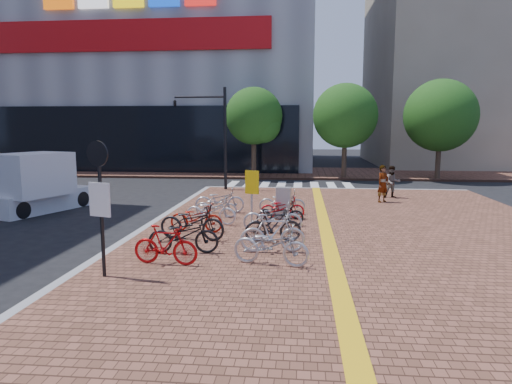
# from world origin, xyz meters

# --- Properties ---
(ground) EXTENTS (120.00, 120.00, 0.00)m
(ground) POSITION_xyz_m (0.00, 0.00, 0.00)
(ground) COLOR black
(ground) RESTS_ON ground
(sidewalk) EXTENTS (14.00, 34.00, 0.15)m
(sidewalk) POSITION_xyz_m (3.00, -5.00, 0.07)
(sidewalk) COLOR brown
(sidewalk) RESTS_ON ground
(tactile_strip) EXTENTS (0.40, 34.00, 0.01)m
(tactile_strip) POSITION_xyz_m (2.00, -5.00, 0.16)
(tactile_strip) COLOR yellow
(tactile_strip) RESTS_ON sidewalk
(kerb_west) EXTENTS (0.25, 34.00, 0.15)m
(kerb_west) POSITION_xyz_m (-4.00, -5.00, 0.08)
(kerb_west) COLOR gray
(kerb_west) RESTS_ON ground
(kerb_north) EXTENTS (14.00, 0.25, 0.15)m
(kerb_north) POSITION_xyz_m (3.00, 12.00, 0.08)
(kerb_north) COLOR gray
(kerb_north) RESTS_ON ground
(far_sidewalk) EXTENTS (70.00, 8.00, 0.15)m
(far_sidewalk) POSITION_xyz_m (0.00, 21.00, 0.07)
(far_sidewalk) COLOR brown
(far_sidewalk) RESTS_ON ground
(department_store) EXTENTS (36.00, 24.27, 28.00)m
(department_store) POSITION_xyz_m (-15.99, 31.95, 13.98)
(department_store) COLOR gray
(department_store) RESTS_ON ground
(building_beige) EXTENTS (20.00, 18.00, 18.00)m
(building_beige) POSITION_xyz_m (18.00, 32.00, 9.00)
(building_beige) COLOR gray
(building_beige) RESTS_ON ground
(crosswalk) EXTENTS (7.50, 4.00, 0.01)m
(crosswalk) POSITION_xyz_m (0.50, 14.00, 0.01)
(crosswalk) COLOR silver
(crosswalk) RESTS_ON ground
(street_trees) EXTENTS (16.20, 4.60, 6.35)m
(street_trees) POSITION_xyz_m (5.04, 17.45, 4.10)
(street_trees) COLOR #38281E
(street_trees) RESTS_ON far_sidewalk
(bike_0) EXTENTS (1.66, 0.61, 0.97)m
(bike_0) POSITION_xyz_m (-2.07, -2.55, 0.64)
(bike_0) COLOR #B80D0E
(bike_0) RESTS_ON sidewalk
(bike_1) EXTENTS (1.92, 0.86, 0.98)m
(bike_1) POSITION_xyz_m (-1.89, -1.52, 0.64)
(bike_1) COLOR black
(bike_1) RESTS_ON sidewalk
(bike_2) EXTENTS (2.10, 1.01, 1.06)m
(bike_2) POSITION_xyz_m (-2.01, -0.05, 0.68)
(bike_2) COLOR black
(bike_2) RESTS_ON sidewalk
(bike_3) EXTENTS (1.77, 0.76, 0.91)m
(bike_3) POSITION_xyz_m (-2.12, 0.97, 0.60)
(bike_3) COLOR #AE180C
(bike_3) RESTS_ON sidewalk
(bike_4) EXTENTS (1.87, 0.88, 0.94)m
(bike_4) POSITION_xyz_m (-1.88, 2.13, 0.62)
(bike_4) COLOR silver
(bike_4) RESTS_ON sidewalk
(bike_5) EXTENTS (1.65, 0.73, 0.84)m
(bike_5) POSITION_xyz_m (-1.93, 3.39, 0.57)
(bike_5) COLOR #A2A2A6
(bike_5) RESTS_ON sidewalk
(bike_6) EXTENTS (1.97, 0.88, 1.00)m
(bike_6) POSITION_xyz_m (-1.96, 4.27, 0.65)
(bike_6) COLOR #BBBBC0
(bike_6) RESTS_ON sidewalk
(bike_7) EXTENTS (1.98, 1.03, 0.99)m
(bike_7) POSITION_xyz_m (0.48, -2.33, 0.64)
(bike_7) COLOR #B1B1B6
(bike_7) RESTS_ON sidewalk
(bike_8) EXTENTS (1.77, 0.66, 1.04)m
(bike_8) POSITION_xyz_m (0.45, -1.20, 0.67)
(bike_8) COLOR #BABABF
(bike_8) RESTS_ON sidewalk
(bike_9) EXTENTS (1.71, 0.77, 0.99)m
(bike_9) POSITION_xyz_m (0.40, -0.12, 0.65)
(bike_9) COLOR black
(bike_9) RESTS_ON sidewalk
(bike_10) EXTENTS (1.89, 0.70, 0.99)m
(bike_10) POSITION_xyz_m (0.30, 1.09, 0.64)
(bike_10) COLOR silver
(bike_10) RESTS_ON sidewalk
(bike_11) EXTENTS (1.68, 0.86, 0.84)m
(bike_11) POSITION_xyz_m (0.49, 2.06, 0.57)
(bike_11) COLOR black
(bike_11) RESTS_ON sidewalk
(bike_12) EXTENTS (1.65, 0.76, 0.84)m
(bike_12) POSITION_xyz_m (0.52, 3.25, 0.57)
(bike_12) COLOR red
(bike_12) RESTS_ON sidewalk
(bike_13) EXTENTS (1.77, 0.62, 0.93)m
(bike_13) POSITION_xyz_m (0.47, 4.25, 0.62)
(bike_13) COLOR #A8A8AD
(bike_13) RESTS_ON sidewalk
(pedestrian_a) EXTENTS (0.72, 0.68, 1.65)m
(pedestrian_a) POSITION_xyz_m (4.80, 7.47, 0.97)
(pedestrian_a) COLOR gray
(pedestrian_a) RESTS_ON sidewalk
(pedestrian_b) EXTENTS (0.78, 0.63, 1.50)m
(pedestrian_b) POSITION_xyz_m (5.47, 8.82, 0.90)
(pedestrian_b) COLOR #4B515F
(pedestrian_b) RESTS_ON sidewalk
(utility_box) EXTENTS (0.56, 0.44, 1.14)m
(utility_box) POSITION_xyz_m (0.56, 3.44, 0.72)
(utility_box) COLOR #B6B6BB
(utility_box) RESTS_ON sidewalk
(yellow_sign) EXTENTS (0.49, 0.21, 1.84)m
(yellow_sign) POSITION_xyz_m (-0.50, 2.34, 1.43)
(yellow_sign) COLOR #B7B7BC
(yellow_sign) RESTS_ON sidewalk
(notice_sign) EXTENTS (0.55, 0.21, 3.03)m
(notice_sign) POSITION_xyz_m (-3.18, -3.58, 2.06)
(notice_sign) COLOR black
(notice_sign) RESTS_ON sidewalk
(traffic_light_pole) EXTENTS (2.89, 1.11, 5.38)m
(traffic_light_pole) POSITION_xyz_m (-4.10, 11.05, 3.87)
(traffic_light_pole) COLOR black
(traffic_light_pole) RESTS_ON sidewalk
(box_truck) EXTENTS (3.07, 4.58, 2.45)m
(box_truck) POSITION_xyz_m (-9.68, 4.68, 1.15)
(box_truck) COLOR white
(box_truck) RESTS_ON ground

